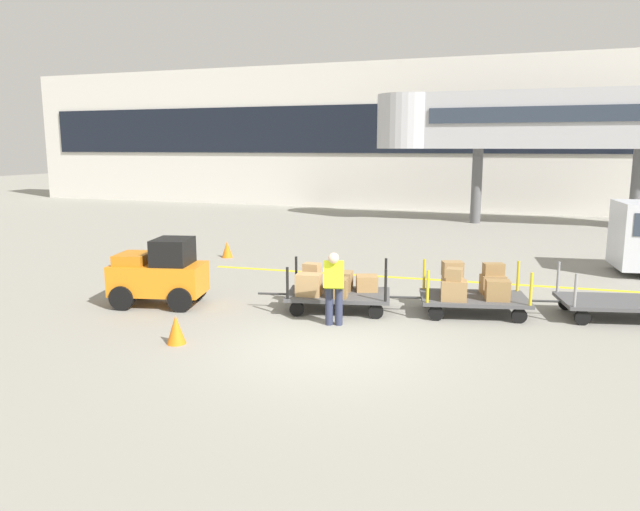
% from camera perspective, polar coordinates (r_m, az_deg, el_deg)
% --- Properties ---
extents(ground_plane, '(120.00, 120.00, 0.00)m').
position_cam_1_polar(ground_plane, '(11.24, 0.72, -8.77)').
color(ground_plane, gray).
extents(apron_lead_line, '(18.15, 1.21, 0.01)m').
position_cam_1_polar(apron_lead_line, '(17.10, 18.96, -2.67)').
color(apron_lead_line, yellow).
rests_on(apron_lead_line, ground_plane).
extents(terminal_building, '(59.77, 2.51, 8.50)m').
position_cam_1_polar(terminal_building, '(36.21, 14.45, 10.87)').
color(terminal_building, silver).
rests_on(terminal_building, ground_plane).
extents(jet_bridge, '(14.65, 3.00, 6.16)m').
position_cam_1_polar(jet_bridge, '(30.08, 18.29, 11.91)').
color(jet_bridge, '#B7B7BC').
rests_on(jet_bridge, ground_plane).
extents(baggage_tug, '(2.30, 1.64, 1.58)m').
position_cam_1_polar(baggage_tug, '(14.54, -14.85, -1.65)').
color(baggage_tug, orange).
rests_on(baggage_tug, ground_plane).
extents(baggage_cart_lead, '(3.09, 1.89, 1.10)m').
position_cam_1_polar(baggage_cart_lead, '(13.71, 1.33, -3.05)').
color(baggage_cart_lead, '#4C4C4F').
rests_on(baggage_cart_lead, ground_plane).
extents(baggage_cart_middle, '(3.09, 1.89, 1.12)m').
position_cam_1_polar(baggage_cart_middle, '(13.76, 14.08, -3.13)').
color(baggage_cart_middle, '#4C4C4F').
rests_on(baggage_cart_middle, ground_plane).
extents(baggage_cart_tail, '(3.09, 1.89, 1.10)m').
position_cam_1_polar(baggage_cart_tail, '(14.53, 26.08, -4.02)').
color(baggage_cart_tail, '#4C4C4F').
rests_on(baggage_cart_tail, ground_plane).
extents(baggage_handler, '(0.50, 0.51, 1.56)m').
position_cam_1_polar(baggage_handler, '(12.39, 1.32, -2.80)').
color(baggage_handler, '#2D334C').
rests_on(baggage_handler, ground_plane).
extents(safety_cone_near, '(0.36, 0.36, 0.55)m').
position_cam_1_polar(safety_cone_near, '(20.43, -8.75, 0.58)').
color(safety_cone_near, orange).
rests_on(safety_cone_near, ground_plane).
extents(safety_cone_far, '(0.36, 0.36, 0.55)m').
position_cam_1_polar(safety_cone_far, '(11.75, -13.42, -6.81)').
color(safety_cone_far, orange).
rests_on(safety_cone_far, ground_plane).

